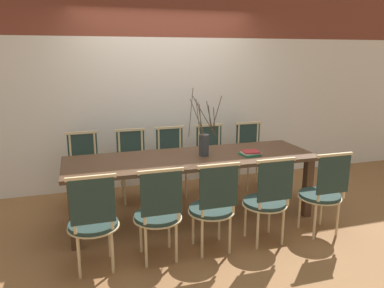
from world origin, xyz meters
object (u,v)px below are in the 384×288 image
vase_centerpiece (204,143)px  book_stack (250,153)px  chair_near_center (213,205)px  chair_far_center (172,160)px  dining_table (192,164)px

vase_centerpiece → book_stack: (0.52, -0.15, -0.13)m
chair_near_center → chair_far_center: same height
chair_near_center → dining_table: bearing=87.3°
dining_table → book_stack: (0.67, -0.14, 0.11)m
dining_table → chair_far_center: (-0.03, 0.80, -0.17)m
dining_table → chair_near_center: (-0.04, -0.80, -0.17)m
chair_near_center → chair_far_center: bearing=89.8°
dining_table → chair_far_center: chair_far_center is taller
chair_far_center → vase_centerpiece: bearing=102.7°
dining_table → chair_near_center: chair_near_center is taller
chair_far_center → vase_centerpiece: 0.91m
chair_far_center → vase_centerpiece: size_ratio=1.22×
chair_near_center → book_stack: 1.01m
chair_near_center → book_stack: (0.70, 0.67, 0.29)m
chair_near_center → vase_centerpiece: bearing=77.3°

